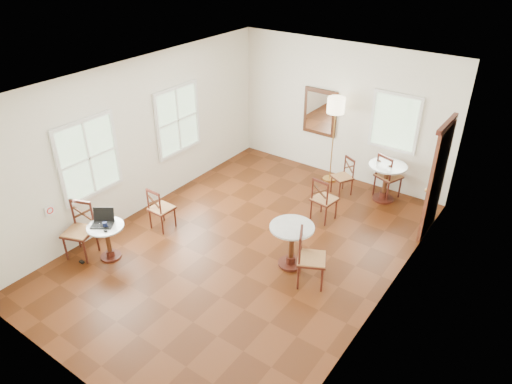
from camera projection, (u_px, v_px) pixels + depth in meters
ground at (246, 247)px, 8.44m from camera, size 7.00×7.00×0.00m
room_shell at (252, 145)px, 7.72m from camera, size 5.02×7.02×3.01m
cafe_table_near at (108, 238)px, 7.98m from camera, size 0.62×0.62×0.65m
cafe_table_mid at (291, 241)px, 7.77m from camera, size 0.74×0.74×0.78m
cafe_table_back at (386, 178)px, 9.64m from camera, size 0.77×0.77×0.81m
chair_near_a at (161, 208)px, 8.75m from camera, size 0.41×0.41×0.87m
chair_near_b at (80, 230)px, 8.01m from camera, size 0.60×0.60×1.01m
chair_mid_a at (324, 199)px, 9.00m from camera, size 0.48×0.48×0.92m
chair_mid_b at (310, 258)px, 7.37m from camera, size 0.61×0.61×0.98m
chair_back_a at (388, 176)px, 9.76m from camera, size 0.59×0.59×0.99m
chair_back_b at (343, 177)px, 9.91m from camera, size 0.51×0.51×0.81m
floor_lamp at (335, 111)px, 9.84m from camera, size 0.37×0.37×1.93m
laptop at (103, 220)px, 7.90m from camera, size 0.46×0.44×0.25m
mouse at (105, 231)px, 7.71m from camera, size 0.10×0.08×0.03m
navy_mug at (105, 225)px, 7.81m from camera, size 0.11×0.08×0.09m
water_glass at (99, 227)px, 7.77m from camera, size 0.05×0.05×0.09m
power_adapter at (82, 262)px, 8.04m from camera, size 0.09×0.05×0.03m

